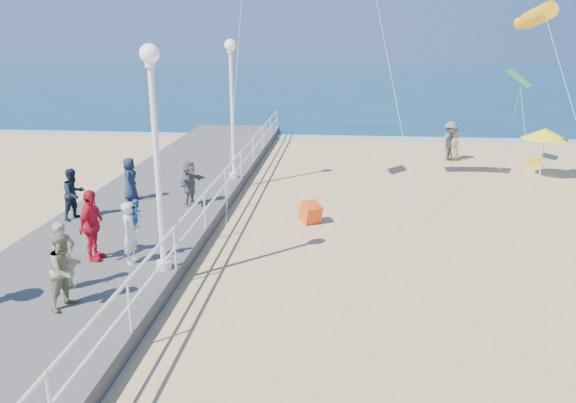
# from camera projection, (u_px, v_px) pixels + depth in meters

# --- Properties ---
(ground) EXTENTS (160.00, 160.00, 0.00)m
(ground) POSITION_uv_depth(u_px,v_px,m) (384.00, 293.00, 13.34)
(ground) COLOR #EBBF7B
(ground) RESTS_ON ground
(ocean) EXTENTS (160.00, 90.00, 0.05)m
(ocean) POSITION_uv_depth(u_px,v_px,m) (353.00, 79.00, 75.27)
(ocean) COLOR #0C324C
(ocean) RESTS_ON ground
(surf_line) EXTENTS (160.00, 1.20, 0.04)m
(surf_line) POSITION_uv_depth(u_px,v_px,m) (361.00, 138.00, 32.86)
(surf_line) COLOR silver
(surf_line) RESTS_ON ground
(boardwalk) EXTENTS (5.00, 44.00, 0.40)m
(boardwalk) POSITION_uv_depth(u_px,v_px,m) (81.00, 272.00, 13.99)
(boardwalk) COLOR #645F5A
(boardwalk) RESTS_ON ground
(railing) EXTENTS (0.05, 42.00, 0.55)m
(railing) POSITION_uv_depth(u_px,v_px,m) (174.00, 236.00, 13.45)
(railing) COLOR white
(railing) RESTS_ON boardwalk
(lamp_post_mid) EXTENTS (0.44, 0.44, 5.32)m
(lamp_post_mid) POSITION_uv_depth(u_px,v_px,m) (155.00, 137.00, 12.79)
(lamp_post_mid) COLOR white
(lamp_post_mid) RESTS_ON boardwalk
(lamp_post_far) EXTENTS (0.44, 0.44, 5.32)m
(lamp_post_far) POSITION_uv_depth(u_px,v_px,m) (232.00, 95.00, 21.36)
(lamp_post_far) COLOR white
(lamp_post_far) RESTS_ON boardwalk
(woman_holding_toddler) EXTENTS (0.44, 0.61, 1.57)m
(woman_holding_toddler) POSITION_uv_depth(u_px,v_px,m) (131.00, 233.00, 13.87)
(woman_holding_toddler) COLOR silver
(woman_holding_toddler) RESTS_ON boardwalk
(toddler_held) EXTENTS (0.33, 0.40, 0.77)m
(toddler_held) POSITION_uv_depth(u_px,v_px,m) (137.00, 214.00, 13.87)
(toddler_held) COLOR #2E6DAC
(toddler_held) RESTS_ON boardwalk
(spectator_1) EXTENTS (0.86, 0.96, 1.64)m
(spectator_1) POSITION_uv_depth(u_px,v_px,m) (65.00, 270.00, 11.61)
(spectator_1) COLOR gray
(spectator_1) RESTS_ON boardwalk
(spectator_3) EXTENTS (0.49, 1.09, 1.84)m
(spectator_3) POSITION_uv_depth(u_px,v_px,m) (92.00, 225.00, 14.01)
(spectator_3) COLOR red
(spectator_3) RESTS_ON boardwalk
(spectator_4) EXTENTS (0.57, 0.78, 1.48)m
(spectator_4) POSITION_uv_depth(u_px,v_px,m) (130.00, 179.00, 19.16)
(spectator_4) COLOR #1C253D
(spectator_4) RESTS_ON boardwalk
(spectator_5) EXTENTS (0.83, 1.45, 1.49)m
(spectator_5) POSITION_uv_depth(u_px,v_px,m) (190.00, 183.00, 18.66)
(spectator_5) COLOR slate
(spectator_5) RESTS_ON boardwalk
(spectator_6) EXTENTS (0.63, 0.69, 1.58)m
(spectator_6) POSITION_uv_depth(u_px,v_px,m) (64.00, 256.00, 12.40)
(spectator_6) COLOR #979368
(spectator_6) RESTS_ON boardwalk
(spectator_7) EXTENTS (0.86, 0.95, 1.59)m
(spectator_7) POSITION_uv_depth(u_px,v_px,m) (74.00, 194.00, 17.21)
(spectator_7) COLOR #162331
(spectator_7) RESTS_ON boardwalk
(beach_walker_a) EXTENTS (1.25, 1.42, 1.91)m
(beach_walker_a) POSITION_uv_depth(u_px,v_px,m) (450.00, 141.00, 26.84)
(beach_walker_a) COLOR slate
(beach_walker_a) RESTS_ON ground
(beach_walker_c) EXTENTS (0.86, 0.90, 1.55)m
(beach_walker_c) POSITION_uv_depth(u_px,v_px,m) (453.00, 144.00, 27.01)
(beach_walker_c) COLOR gray
(beach_walker_c) RESTS_ON ground
(box_kite) EXTENTS (0.85, 0.89, 0.74)m
(box_kite) POSITION_uv_depth(u_px,v_px,m) (311.00, 214.00, 18.13)
(box_kite) COLOR red
(box_kite) RESTS_ON ground
(beach_umbrella) EXTENTS (1.90, 1.90, 2.14)m
(beach_umbrella) POSITION_uv_depth(u_px,v_px,m) (545.00, 134.00, 23.27)
(beach_umbrella) COLOR white
(beach_umbrella) RESTS_ON ground
(beach_chair_left) EXTENTS (0.55, 0.55, 0.40)m
(beach_chair_left) POSITION_uv_depth(u_px,v_px,m) (532.00, 162.00, 26.02)
(beach_chair_left) COLOR yellow
(beach_chair_left) RESTS_ON ground
(kite_windsock) EXTENTS (0.99, 2.58, 1.06)m
(kite_windsock) POSITION_uv_depth(u_px,v_px,m) (539.00, 15.00, 18.63)
(kite_windsock) COLOR yellow
(kite_diamond_green) EXTENTS (1.39, 1.49, 0.72)m
(kite_diamond_green) POSITION_uv_depth(u_px,v_px,m) (520.00, 78.00, 24.87)
(kite_diamond_green) COLOR green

